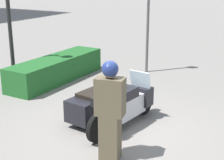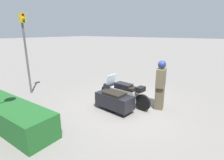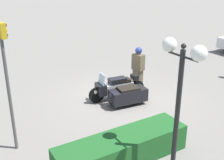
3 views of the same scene
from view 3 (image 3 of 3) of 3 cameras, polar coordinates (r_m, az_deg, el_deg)
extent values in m
plane|color=slate|center=(11.58, 2.45, -3.70)|extent=(160.00, 160.00, 0.00)
cylinder|color=black|center=(11.09, -3.16, -3.07)|extent=(0.64, 0.17, 0.63)
cylinder|color=black|center=(11.83, 5.06, -1.55)|extent=(0.64, 0.17, 0.63)
cylinder|color=black|center=(10.96, 3.52, -3.80)|extent=(0.50, 0.15, 0.49)
cube|color=#B7B7BC|center=(11.38, 1.09, -1.69)|extent=(1.32, 0.54, 0.45)
cube|color=black|center=(11.26, 1.10, -0.16)|extent=(0.74, 0.45, 0.24)
cube|color=black|center=(11.39, 2.42, -0.03)|extent=(0.55, 0.43, 0.12)
cube|color=black|center=(11.07, -2.28, -1.86)|extent=(0.38, 0.57, 0.44)
cube|color=silver|center=(10.93, -2.09, 0.18)|extent=(0.17, 0.52, 0.40)
sphere|color=white|center=(11.02, -3.40, -2.38)|extent=(0.18, 0.18, 0.18)
cube|color=black|center=(10.87, 3.27, -3.13)|extent=(1.51, 0.79, 0.50)
sphere|color=black|center=(10.60, 0.33, -3.58)|extent=(0.48, 0.47, 0.47)
cube|color=black|center=(10.75, 3.30, -1.72)|extent=(0.85, 0.62, 0.09)
cube|color=black|center=(11.59, 4.63, 0.66)|extent=(0.28, 0.38, 0.18)
cube|color=brown|center=(12.43, 5.23, 0.20)|extent=(0.38, 0.42, 0.88)
cube|color=brown|center=(12.18, 5.35, 3.66)|extent=(0.41, 0.57, 0.69)
sphere|color=tan|center=(12.05, 5.43, 5.77)|extent=(0.24, 0.24, 0.24)
sphere|color=navy|center=(12.04, 5.43, 5.96)|extent=(0.30, 0.30, 0.30)
cube|color=#1E5623|center=(7.82, 2.19, -13.74)|extent=(3.77, 0.98, 0.75)
cylinder|color=black|center=(6.87, 13.06, -7.30)|extent=(0.12, 0.12, 3.27)
cylinder|color=black|center=(6.32, 14.15, 4.67)|extent=(0.05, 0.88, 0.05)
sphere|color=white|center=(5.99, 17.25, 5.19)|extent=(0.34, 0.34, 0.34)
sphere|color=white|center=(6.58, 11.59, 7.07)|extent=(0.34, 0.34, 0.34)
sphere|color=black|center=(6.26, 14.34, 6.69)|extent=(0.12, 0.12, 0.12)
cylinder|color=#4C4C4C|center=(8.19, -20.07, -3.36)|extent=(0.09, 0.09, 3.27)
cube|color=#B79319|center=(7.67, -21.37, 9.32)|extent=(0.15, 0.27, 0.40)
sphere|color=#410707|center=(7.67, -20.99, 10.36)|extent=(0.11, 0.11, 0.11)
sphere|color=orange|center=(7.69, -20.86, 9.41)|extent=(0.11, 0.11, 0.11)
sphere|color=#07350F|center=(7.71, -20.74, 8.47)|extent=(0.11, 0.11, 0.11)
camera|label=1|loc=(17.10, 13.50, 15.29)|focal=55.00mm
camera|label=2|loc=(9.81, 39.07, 4.92)|focal=28.00mm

